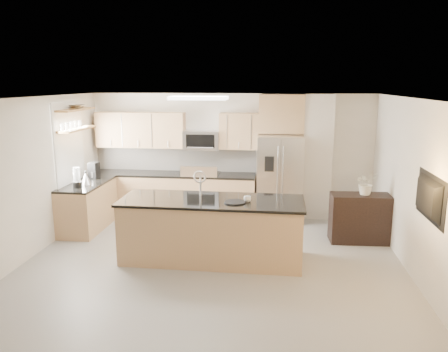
# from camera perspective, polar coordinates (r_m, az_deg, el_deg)

# --- Properties ---
(floor) EXTENTS (6.50, 6.50, 0.00)m
(floor) POSITION_cam_1_polar(r_m,az_deg,el_deg) (6.72, -2.05, -12.78)
(floor) COLOR gray
(floor) RESTS_ON ground
(ceiling) EXTENTS (6.00, 6.50, 0.02)m
(ceiling) POSITION_cam_1_polar(r_m,az_deg,el_deg) (6.09, -2.24, 9.98)
(ceiling) COLOR white
(ceiling) RESTS_ON wall_back
(wall_back) EXTENTS (6.00, 0.02, 2.60)m
(wall_back) POSITION_cam_1_polar(r_m,az_deg,el_deg) (9.44, 0.91, 2.83)
(wall_back) COLOR silver
(wall_back) RESTS_ON floor
(wall_front) EXTENTS (6.00, 0.02, 2.60)m
(wall_front) POSITION_cam_1_polar(r_m,az_deg,el_deg) (3.30, -11.23, -15.75)
(wall_front) COLOR silver
(wall_front) RESTS_ON floor
(wall_left) EXTENTS (0.02, 6.50, 2.60)m
(wall_left) POSITION_cam_1_polar(r_m,az_deg,el_deg) (7.36, -25.90, -1.09)
(wall_left) COLOR silver
(wall_left) RESTS_ON floor
(wall_right) EXTENTS (0.02, 6.50, 2.60)m
(wall_right) POSITION_cam_1_polar(r_m,az_deg,el_deg) (6.53, 24.86, -2.54)
(wall_right) COLOR silver
(wall_right) RESTS_ON floor
(back_counter) EXTENTS (3.55, 0.66, 1.44)m
(back_counter) POSITION_cam_1_polar(r_m,az_deg,el_deg) (9.50, -6.68, -2.28)
(back_counter) COLOR tan
(back_counter) RESTS_ON floor
(left_counter) EXTENTS (0.66, 1.50, 0.92)m
(left_counter) POSITION_cam_1_polar(r_m,az_deg,el_deg) (8.98, -17.35, -3.71)
(left_counter) COLOR tan
(left_counter) RESTS_ON floor
(range) EXTENTS (0.76, 0.64, 1.14)m
(range) POSITION_cam_1_polar(r_m,az_deg,el_deg) (9.37, -2.97, -2.42)
(range) COLOR black
(range) RESTS_ON floor
(upper_cabinets) EXTENTS (3.50, 0.33, 0.75)m
(upper_cabinets) POSITION_cam_1_polar(r_m,az_deg,el_deg) (9.43, -7.13, 5.95)
(upper_cabinets) COLOR tan
(upper_cabinets) RESTS_ON wall_back
(microwave) EXTENTS (0.76, 0.40, 0.40)m
(microwave) POSITION_cam_1_polar(r_m,az_deg,el_deg) (9.27, -2.92, 4.71)
(microwave) COLOR #B9B9BB
(microwave) RESTS_ON upper_cabinets
(refrigerator) EXTENTS (0.92, 0.78, 1.78)m
(refrigerator) POSITION_cam_1_polar(r_m,az_deg,el_deg) (9.10, 7.31, -0.24)
(refrigerator) COLOR #B9B9BB
(refrigerator) RESTS_ON floor
(partition_column) EXTENTS (0.60, 0.30, 2.60)m
(partition_column) POSITION_cam_1_polar(r_m,az_deg,el_deg) (9.28, 12.07, 2.41)
(partition_column) COLOR silver
(partition_column) RESTS_ON floor
(window) EXTENTS (0.04, 1.15, 1.65)m
(window) POSITION_cam_1_polar(r_m,az_deg,el_deg) (8.87, -19.62, 3.81)
(window) COLOR white
(window) RESTS_ON wall_left
(shelf_lower) EXTENTS (0.30, 1.20, 0.04)m
(shelf_lower) POSITION_cam_1_polar(r_m,az_deg,el_deg) (8.87, -18.74, 5.83)
(shelf_lower) COLOR #95653B
(shelf_lower) RESTS_ON wall_left
(shelf_upper) EXTENTS (0.30, 1.20, 0.04)m
(shelf_upper) POSITION_cam_1_polar(r_m,az_deg,el_deg) (8.84, -18.90, 8.21)
(shelf_upper) COLOR #95653B
(shelf_upper) RESTS_ON wall_left
(ceiling_fixture) EXTENTS (1.00, 0.50, 0.06)m
(ceiling_fixture) POSITION_cam_1_polar(r_m,az_deg,el_deg) (7.74, -3.33, 10.14)
(ceiling_fixture) COLOR white
(ceiling_fixture) RESTS_ON ceiling
(island) EXTENTS (2.93, 1.08, 1.43)m
(island) POSITION_cam_1_polar(r_m,az_deg,el_deg) (7.08, -1.60, -7.00)
(island) COLOR tan
(island) RESTS_ON floor
(credenza) EXTENTS (1.12, 0.51, 0.88)m
(credenza) POSITION_cam_1_polar(r_m,az_deg,el_deg) (8.24, 17.51, -5.29)
(credenza) COLOR black
(credenza) RESTS_ON floor
(cup) EXTENTS (0.15, 0.15, 0.09)m
(cup) POSITION_cam_1_polar(r_m,az_deg,el_deg) (6.80, 3.07, -3.01)
(cup) COLOR white
(cup) RESTS_ON island
(platter) EXTENTS (0.41, 0.41, 0.02)m
(platter) POSITION_cam_1_polar(r_m,az_deg,el_deg) (6.75, 1.44, -3.44)
(platter) COLOR black
(platter) RESTS_ON island
(blender) EXTENTS (0.16, 0.16, 0.38)m
(blender) POSITION_cam_1_polar(r_m,az_deg,el_deg) (8.49, -18.66, -0.35)
(blender) COLOR black
(blender) RESTS_ON left_counter
(kettle) EXTENTS (0.21, 0.21, 0.26)m
(kettle) POSITION_cam_1_polar(r_m,az_deg,el_deg) (8.72, -17.61, -0.30)
(kettle) COLOR #B9B9BB
(kettle) RESTS_ON left_counter
(coffee_maker) EXTENTS (0.19, 0.22, 0.32)m
(coffee_maker) POSITION_cam_1_polar(r_m,az_deg,el_deg) (9.23, -16.63, 0.68)
(coffee_maker) COLOR black
(coffee_maker) RESTS_ON left_counter
(bowl) EXTENTS (0.44, 0.44, 0.10)m
(bowl) POSITION_cam_1_polar(r_m,az_deg,el_deg) (8.92, -18.66, 8.68)
(bowl) COLOR #B9B9BB
(bowl) RESTS_ON shelf_upper
(flower_vase) EXTENTS (0.68, 0.63, 0.63)m
(flower_vase) POSITION_cam_1_polar(r_m,az_deg,el_deg) (8.07, 18.16, -0.17)
(flower_vase) COLOR beige
(flower_vase) RESTS_ON credenza
(television) EXTENTS (0.14, 1.08, 0.62)m
(television) POSITION_cam_1_polar(r_m,az_deg,el_deg) (6.31, 24.67, -2.54)
(television) COLOR black
(television) RESTS_ON wall_right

